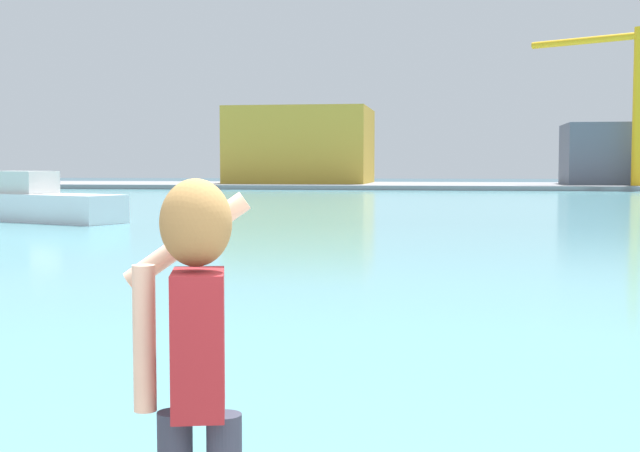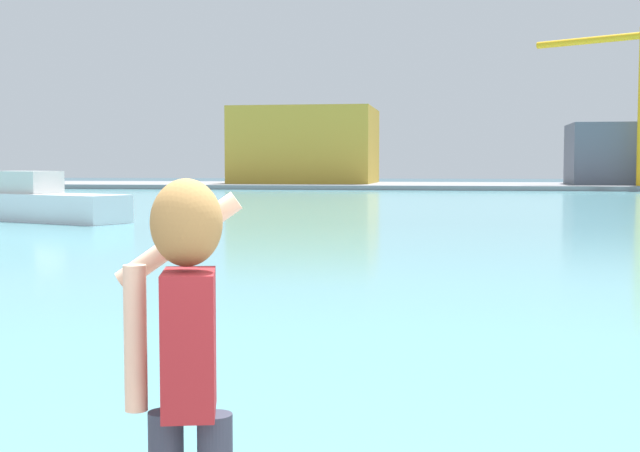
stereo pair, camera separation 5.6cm
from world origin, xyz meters
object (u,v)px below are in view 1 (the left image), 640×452
warehouse_right (640,154)px  port_crane (623,89)px  boat_moored (36,203)px  warehouse_left (301,146)px  person_photographer (196,351)px

warehouse_right → port_crane: (-2.74, -5.22, 6.24)m
boat_moored → warehouse_right: bearing=80.9°
boat_moored → warehouse_right: (36.83, 58.50, 2.80)m
boat_moored → port_crane: port_crane is taller
warehouse_left → port_crane: size_ratio=1.01×
boat_moored → port_crane: 63.90m
warehouse_right → warehouse_left: bearing=176.2°
warehouse_left → boat_moored: bearing=-91.0°
boat_moored → port_crane: bearing=80.5°
warehouse_left → warehouse_right: (35.80, -2.40, -1.02)m
person_photographer → port_crane: (17.27, 85.27, 8.15)m
person_photographer → warehouse_right: size_ratio=0.11×
person_photographer → port_crane: bearing=-25.9°
boat_moored → warehouse_left: bearing=112.1°
person_photographer → boat_moored: size_ratio=0.20×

